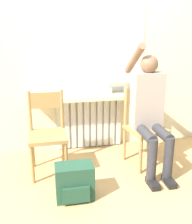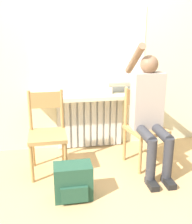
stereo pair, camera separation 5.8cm
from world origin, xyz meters
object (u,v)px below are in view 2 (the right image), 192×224
(person, at_px, (150,109))
(backpack, at_px, (73,182))
(chair_left, at_px, (47,132))
(chair_right, at_px, (144,126))
(cat, at_px, (120,82))

(person, height_order, backpack, person)
(chair_left, height_order, backpack, chair_left)
(chair_right, height_order, backpack, chair_right)
(backpack, bearing_deg, chair_right, 32.21)
(chair_left, xyz_separation_m, backpack, (0.22, -0.56, -0.30))
(chair_left, relative_size, cat, 1.77)
(cat, bearing_deg, backpack, -123.79)
(chair_left, height_order, person, person)
(chair_right, bearing_deg, chair_left, 166.57)
(chair_left, xyz_separation_m, cat, (0.94, 0.51, 0.43))
(person, bearing_deg, chair_right, 95.42)
(person, relative_size, backpack, 3.97)
(person, bearing_deg, chair_left, 174.19)
(person, xyz_separation_m, backpack, (-0.89, -0.44, -0.54))
(backpack, bearing_deg, cat, 56.21)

